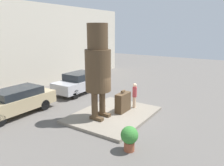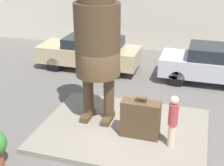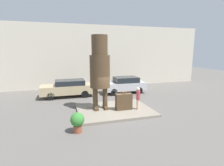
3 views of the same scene
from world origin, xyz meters
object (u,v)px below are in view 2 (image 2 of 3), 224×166
statue_figure (97,29)px  parked_car_silver (212,64)px  parked_car_tan (90,52)px  tourist (173,120)px  giant_suitcase (140,119)px

statue_figure → parked_car_silver: 6.20m
statue_figure → parked_car_silver: statue_figure is taller
statue_figure → parked_car_tan: size_ratio=1.07×
tourist → parked_car_silver: bearing=79.5°
tourist → parked_car_tan: bearing=129.2°
tourist → parked_car_silver: size_ratio=0.37×
statue_figure → parked_car_tan: statue_figure is taller
giant_suitcase → parked_car_silver: size_ratio=0.31×
tourist → parked_car_tan: (-4.52, 5.54, -0.18)m
giant_suitcase → parked_car_tan: parked_car_tan is taller
statue_figure → parked_car_silver: bearing=52.4°
parked_car_tan → giant_suitcase: bearing=124.0°
tourist → parked_car_silver: 5.60m
statue_figure → giant_suitcase: statue_figure is taller
giant_suitcase → tourist: bearing=-16.1°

